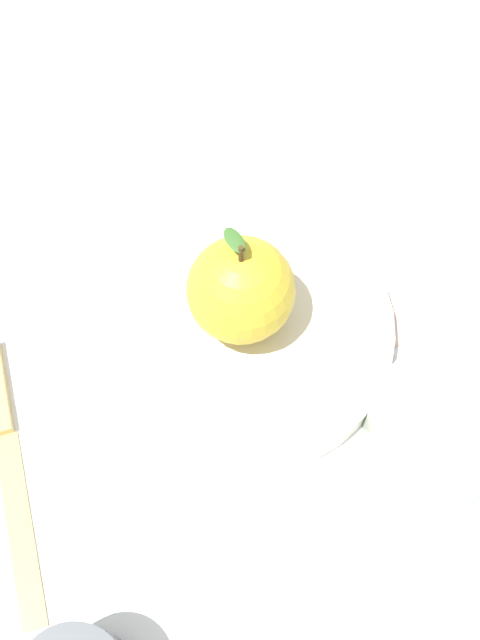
% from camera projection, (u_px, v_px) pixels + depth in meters
% --- Properties ---
extents(ground_plane, '(2.40, 2.40, 0.00)m').
position_uv_depth(ground_plane, '(193.00, 367.00, 0.58)').
color(ground_plane, silver).
extents(dinner_plate, '(0.25, 0.25, 0.02)m').
position_uv_depth(dinner_plate, '(240.00, 325.00, 0.58)').
color(dinner_plate, silver).
rests_on(dinner_plate, ground_plane).
extents(apple, '(0.08, 0.08, 0.10)m').
position_uv_depth(apple, '(241.00, 290.00, 0.54)').
color(apple, gold).
rests_on(apple, dinner_plate).
extents(side_bowl, '(0.11, 0.11, 0.04)m').
position_uv_depth(side_bowl, '(444.00, 425.00, 0.53)').
color(side_bowl, '#B2C6B2').
rests_on(side_bowl, ground_plane).
extents(knife, '(0.23, 0.05, 0.01)m').
position_uv_depth(knife, '(7.00, 447.00, 0.54)').
color(knife, '#D8B766').
rests_on(knife, ground_plane).
extents(linen_napkin, '(0.19, 0.12, 0.00)m').
position_uv_depth(linen_napkin, '(403.00, 245.00, 0.63)').
color(linen_napkin, beige).
rests_on(linen_napkin, ground_plane).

